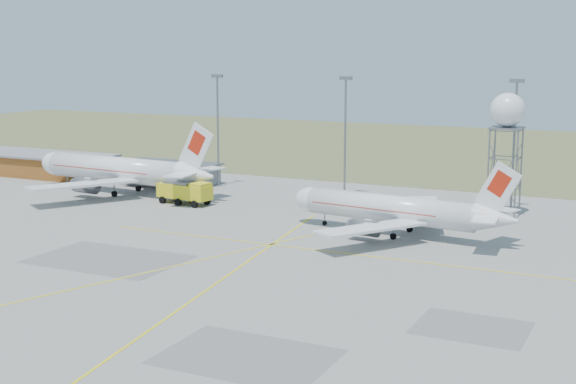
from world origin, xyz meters
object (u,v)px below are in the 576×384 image
at_px(fire_truck, 186,193).
at_px(baggage_tug, 65,176).
at_px(airliner_main, 393,210).
at_px(airliner_far, 119,170).
at_px(radar_tower, 506,147).

xyz_separation_m(fire_truck, baggage_tug, (-35.15, 11.26, -1.25)).
height_order(fire_truck, baggage_tug, fire_truck).
distance_m(airliner_main, airliner_far, 54.32).
relative_size(airliner_main, baggage_tug, 15.57).
bearing_deg(baggage_tug, airliner_far, -13.24).
distance_m(airliner_far, baggage_tug, 20.91).
relative_size(airliner_main, fire_truck, 3.36).
distance_m(radar_tower, fire_truck, 50.94).
xyz_separation_m(airliner_far, fire_truck, (16.05, -3.51, -2.25)).
relative_size(airliner_far, radar_tower, 2.10).
xyz_separation_m(airliner_main, radar_tower, (10.94, 19.58, 7.00)).
xyz_separation_m(airliner_far, baggage_tug, (-19.10, 7.76, -3.50)).
distance_m(airliner_main, baggage_tug, 74.67).
height_order(airliner_far, radar_tower, radar_tower).
xyz_separation_m(airliner_main, airliner_far, (-53.47, 9.60, 0.63)).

